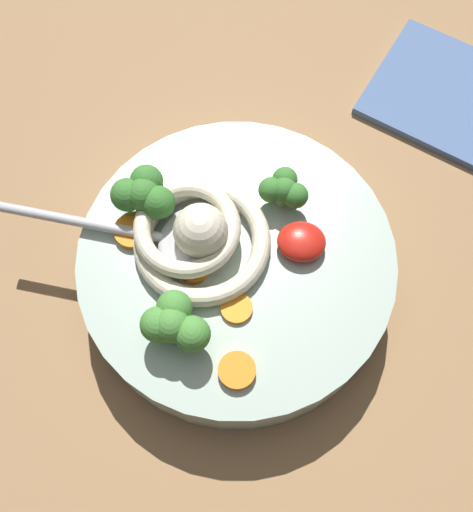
{
  "coord_description": "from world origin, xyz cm",
  "views": [
    {
      "loc": [
        -5.65,
        21.52,
        50.74
      ],
      "look_at": [
        -3.88,
        3.91,
        8.14
      ],
      "focal_mm": 41.66,
      "sensor_mm": 36.0,
      "label": 1
    }
  ],
  "objects": [
    {
      "name": "carrot_slice_extra_b",
      "position": [
        4.44,
        2.77,
        8.46
      ],
      "size": [
        2.95,
        2.95,
        0.66
      ],
      "primitive_type": "cylinder",
      "color": "orange",
      "rests_on": "soup_bowl"
    },
    {
      "name": "chili_sauce_dollop",
      "position": [
        -8.77,
        2.57,
        8.99
      ],
      "size": [
        3.78,
        3.4,
        1.7
      ],
      "primitive_type": "ellipsoid",
      "color": "red",
      "rests_on": "soup_bowl"
    },
    {
      "name": "broccoli_floret_front",
      "position": [
        -7.06,
        -1.27,
        10.09
      ],
      "size": [
        3.94,
        3.39,
        3.11
      ],
      "color": "#7A9E60",
      "rests_on": "soup_bowl"
    },
    {
      "name": "soup_bowl",
      "position": [
        -3.88,
        3.91,
        5.5
      ],
      "size": [
        25.06,
        25.06,
        5.46
      ],
      "color": "#9EB2A3",
      "rests_on": "table_slab"
    },
    {
      "name": "broccoli_floret_left",
      "position": [
        -0.32,
        10.45,
        10.65
      ],
      "size": [
        5.08,
        4.37,
        4.02
      ],
      "color": "#7A9E60",
      "rests_on": "soup_bowl"
    },
    {
      "name": "broccoli_floret_far",
      "position": [
        3.58,
        0.54,
        10.65
      ],
      "size": [
        5.08,
        4.37,
        4.02
      ],
      "color": "#7A9E60",
      "rests_on": "soup_bowl"
    },
    {
      "name": "carrot_slice_beside_noodles",
      "position": [
        -4.31,
        8.19,
        8.34
      ],
      "size": [
        2.41,
        2.41,
        0.41
      ],
      "primitive_type": "cylinder",
      "color": "orange",
      "rests_on": "soup_bowl"
    },
    {
      "name": "folded_napkin",
      "position": [
        -22.71,
        -17.29,
        3.07
      ],
      "size": [
        18.82,
        18.07,
        0.8
      ],
      "primitive_type": "cube",
      "rotation": [
        0.0,
        0.0,
        -0.44
      ],
      "color": "#4C6693",
      "rests_on": "table_slab"
    },
    {
      "name": "carrot_slice_right",
      "position": [
        -4.81,
        12.88,
        8.49
      ],
      "size": [
        2.73,
        2.73,
        0.7
      ],
      "primitive_type": "cylinder",
      "color": "orange",
      "rests_on": "soup_bowl"
    },
    {
      "name": "carrot_slice_extra_a",
      "position": [
        -0.76,
        5.5,
        8.48
      ],
      "size": [
        2.28,
        2.28,
        0.7
      ],
      "primitive_type": "cylinder",
      "color": "orange",
      "rests_on": "soup_bowl"
    },
    {
      "name": "soup_spoon",
      "position": [
        1.87,
        3.31,
        8.94
      ],
      "size": [
        17.46,
        6.43,
        1.6
      ],
      "rotation": [
        0.0,
        0.0,
        6.18
      ],
      "color": "#B7B7BC",
      "rests_on": "soup_bowl"
    },
    {
      "name": "table_slab",
      "position": [
        0.0,
        0.0,
        1.34
      ],
      "size": [
        112.5,
        112.5,
        2.67
      ],
      "primitive_type": "cube",
      "color": "#936D47",
      "rests_on": "ground"
    },
    {
      "name": "noodle_pile",
      "position": [
        -0.95,
        3.11,
        9.61
      ],
      "size": [
        11.74,
        11.51,
        4.72
      ],
      "color": "beige",
      "rests_on": "soup_bowl"
    }
  ]
}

